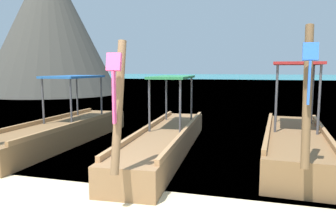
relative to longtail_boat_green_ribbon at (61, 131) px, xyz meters
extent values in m
plane|color=teal|center=(3.10, 57.45, -0.33)|extent=(120.00, 120.00, 0.00)
cube|color=brown|center=(0.00, 0.00, -0.07)|extent=(1.24, 5.60, 0.53)
cube|color=#9F7246|center=(-0.55, 0.00, 0.25)|extent=(0.14, 5.14, 0.10)
cube|color=#9F7246|center=(0.55, 0.01, 0.25)|extent=(0.14, 5.14, 0.10)
cylinder|color=#4C4C51|center=(-0.41, -0.14, 0.79)|extent=(0.05, 0.05, 1.19)
cylinder|color=#4C4C51|center=(0.41, -0.13, 0.79)|extent=(0.05, 0.05, 1.19)
cylinder|color=#4C4C51|center=(-0.43, 1.53, 0.79)|extent=(0.05, 0.05, 1.19)
cylinder|color=#4C4C51|center=(0.39, 1.54, 0.79)|extent=(0.05, 0.05, 1.19)
cube|color=#235BA3|center=(-0.01, 0.70, 1.41)|extent=(1.02, 1.89, 0.06)
cube|color=olive|center=(2.93, -0.12, -0.07)|extent=(1.48, 6.20, 0.51)
cube|color=#AF7F52|center=(2.45, -0.15, 0.23)|extent=(0.49, 5.64, 0.10)
cube|color=#AF7F52|center=(3.40, -0.08, 0.23)|extent=(0.49, 5.64, 0.10)
cylinder|color=brown|center=(3.16, -3.24, 1.11)|extent=(0.16, 0.54, 1.87)
cube|color=#F24C8C|center=(3.17, -3.38, 1.72)|extent=(0.21, 0.13, 0.25)
cube|color=#F24C8C|center=(3.17, -3.40, 1.25)|extent=(0.04, 0.08, 0.71)
cylinder|color=#4C4C51|center=(2.58, -0.30, 0.79)|extent=(0.05, 0.05, 1.21)
cylinder|color=#4C4C51|center=(3.30, -0.25, 0.79)|extent=(0.05, 0.05, 1.21)
cylinder|color=#4C4C51|center=(2.44, 1.54, 0.79)|extent=(0.05, 0.05, 1.21)
cylinder|color=#4C4C51|center=(3.16, 1.59, 0.79)|extent=(0.05, 0.05, 1.21)
cube|color=#2D844C|center=(2.87, 0.65, 1.42)|extent=(1.02, 2.10, 0.06)
cube|color=brown|center=(5.81, 0.16, -0.04)|extent=(1.43, 5.08, 0.58)
cube|color=#9F7246|center=(5.24, 0.18, 0.30)|extent=(0.27, 4.63, 0.10)
cube|color=#9F7246|center=(6.38, 0.14, 0.30)|extent=(0.27, 4.63, 0.10)
cylinder|color=brown|center=(5.70, -2.44, 1.26)|extent=(0.14, 0.60, 2.03)
cube|color=blue|center=(5.69, -2.59, 1.86)|extent=(0.20, 0.12, 0.25)
cube|color=blue|center=(5.69, -2.61, 1.44)|extent=(0.03, 0.08, 0.60)
cylinder|color=#4C4C51|center=(5.37, 0.05, 0.99)|extent=(0.05, 0.05, 1.47)
cylinder|color=#4C4C51|center=(6.23, 0.02, 0.99)|extent=(0.05, 0.05, 1.47)
cylinder|color=#4C4C51|center=(5.44, 1.56, 0.99)|extent=(0.05, 0.05, 1.47)
cylinder|color=#4C4C51|center=(6.29, 1.53, 0.99)|extent=(0.05, 0.05, 1.47)
cube|color=#AD2323|center=(5.83, 0.79, 1.76)|extent=(1.11, 1.75, 0.06)
cone|color=#47443D|center=(-10.99, 15.18, 5.00)|extent=(10.38, 10.38, 10.66)
cone|color=#4E4B43|center=(-14.80, 16.22, 2.23)|extent=(5.54, 5.54, 5.12)
camera|label=1|loc=(5.10, -7.47, 1.63)|focal=35.37mm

